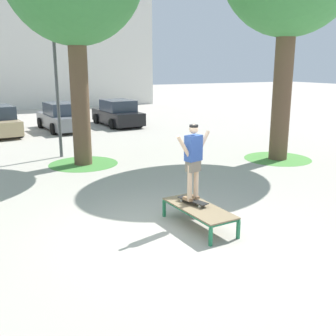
{
  "coord_description": "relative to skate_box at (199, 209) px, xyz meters",
  "views": [
    {
      "loc": [
        -3.63,
        -7.32,
        3.47
      ],
      "look_at": [
        0.7,
        1.27,
        1.0
      ],
      "focal_mm": 42.91,
      "sensor_mm": 36.0,
      "label": 1
    }
  ],
  "objects": [
    {
      "name": "ground_plane",
      "position": [
        -0.7,
        0.23,
        -0.41
      ],
      "size": [
        120.0,
        120.0,
        0.0
      ],
      "primitive_type": "plane",
      "color": "#B2AA9E"
    },
    {
      "name": "skate_box",
      "position": [
        0.0,
        0.0,
        0.0
      ],
      "size": [
        0.88,
        1.94,
        0.46
      ],
      "color": "#237A4C",
      "rests_on": "ground"
    },
    {
      "name": "skateboard",
      "position": [
        -0.02,
        0.25,
        0.12
      ],
      "size": [
        0.41,
        0.82,
        0.09
      ],
      "color": "black",
      "rests_on": "skate_box"
    },
    {
      "name": "skater",
      "position": [
        -0.02,
        0.25,
        1.12
      ],
      "size": [
        0.98,
        0.38,
        1.69
      ],
      "color": "beige",
      "rests_on": "skateboard"
    },
    {
      "name": "grass_patch_near_right",
      "position": [
        6.13,
        4.35,
        -0.41
      ],
      "size": [
        2.51,
        2.51,
        0.01
      ],
      "primitive_type": "cylinder",
      "color": "#519342",
      "rests_on": "ground"
    },
    {
      "name": "grass_patch_mid_back",
      "position": [
        -0.71,
        6.89,
        -0.41
      ],
      "size": [
        2.47,
        2.47,
        0.01
      ],
      "primitive_type": "cylinder",
      "color": "#47893D",
      "rests_on": "ground"
    },
    {
      "name": "car_grey",
      "position": [
        0.36,
        15.07,
        0.28
      ],
      "size": [
        2.16,
        4.32,
        1.5
      ],
      "color": "slate",
      "rests_on": "ground"
    },
    {
      "name": "car_black",
      "position": [
        3.68,
        15.39,
        0.28
      ],
      "size": [
        2.07,
        4.27,
        1.5
      ],
      "color": "black",
      "rests_on": "ground"
    },
    {
      "name": "light_post",
      "position": [
        -1.16,
        8.43,
        3.41
      ],
      "size": [
        0.36,
        0.36,
        5.83
      ],
      "color": "#4C4C51",
      "rests_on": "ground"
    }
  ]
}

